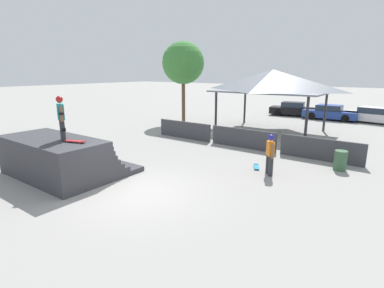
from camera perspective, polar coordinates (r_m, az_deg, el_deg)
ground_plane at (r=10.76m, az=-10.67°, el=-9.05°), size 160.00×160.00×0.00m
quarter_pipe_ramp at (r=13.16m, az=-23.83°, el=-2.49°), size 4.67×3.72×1.57m
skater_on_deck at (r=12.11m, az=-23.68°, el=5.04°), size 0.70×0.46×1.67m
skateboard_on_deck at (r=11.72m, az=-21.24°, el=0.52°), size 0.86×0.44×0.09m
bystander_walking at (r=12.42m, az=14.68°, el=-1.35°), size 0.49×0.58×1.68m
skateboard_on_ground at (r=13.44m, az=12.16°, el=-4.18°), size 0.53×0.77×0.09m
barrier_fence at (r=16.66m, az=9.67°, el=1.08°), size 11.93×0.12×1.05m
pavilion_shelter at (r=21.37m, az=15.07°, el=11.51°), size 7.21×5.22×4.21m
tree_beside_pavilion at (r=24.26m, az=-1.69°, el=15.14°), size 3.28×3.28×6.37m
trash_bin at (r=14.20m, az=26.42°, el=-2.83°), size 0.52×0.52×0.85m
parked_car_black at (r=29.92m, az=18.80°, el=6.28°), size 4.56×2.43×1.27m
parked_car_blue at (r=28.56m, az=24.77°, el=5.42°), size 4.36×1.76×1.27m
parked_car_white at (r=28.45m, az=31.42°, el=4.65°), size 4.71×2.38×1.27m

